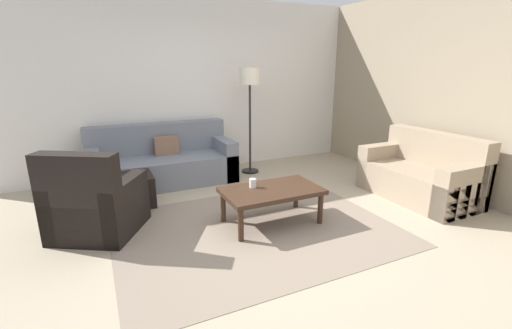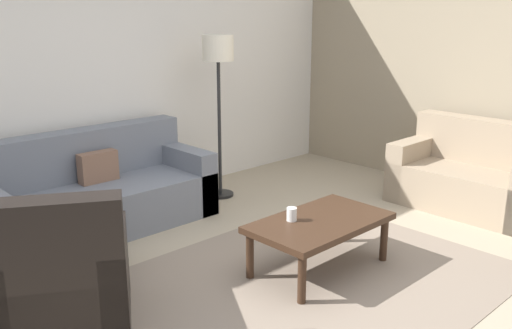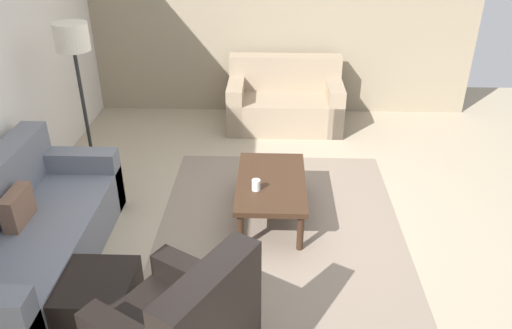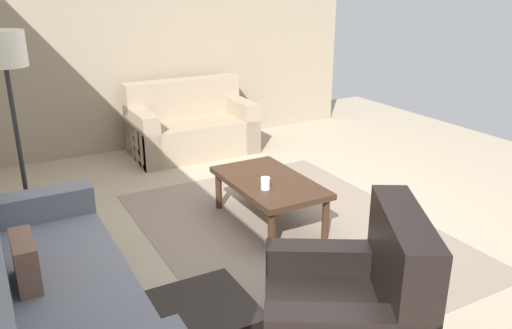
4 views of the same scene
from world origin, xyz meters
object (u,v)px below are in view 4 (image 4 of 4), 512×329
object	(u,v)px
couch_loveseat	(190,128)
armchair_leather	(353,323)
couch_main	(35,309)
cup	(265,183)
coffee_table	(269,185)
lamp_standing	(7,72)

from	to	relation	value
couch_loveseat	armchair_leather	bearing A→B (deg)	170.35
couch_main	cup	distance (m)	2.00
couch_loveseat	coffee_table	xyz separation A→B (m)	(-2.23, 0.16, 0.06)
couch_main	cup	bearing A→B (deg)	-70.49
couch_main	lamp_standing	distance (m)	1.82
coffee_table	lamp_standing	distance (m)	2.24
cup	couch_main	bearing A→B (deg)	109.51
armchair_leather	lamp_standing	xyz separation A→B (m)	(2.41, 1.36, 1.10)
cup	lamp_standing	xyz separation A→B (m)	(0.77, 1.75, 0.95)
couch_main	armchair_leather	world-z (taller)	armchair_leather
couch_loveseat	lamp_standing	xyz separation A→B (m)	(-1.64, 2.05, 1.11)
couch_loveseat	cup	world-z (taller)	couch_loveseat
coffee_table	lamp_standing	world-z (taller)	lamp_standing
couch_main	lamp_standing	xyz separation A→B (m)	(1.43, -0.13, 1.11)
armchair_leather	cup	size ratio (longest dim) A/B	10.73
armchair_leather	lamp_standing	bearing A→B (deg)	29.40
lamp_standing	couch_main	bearing A→B (deg)	174.90
cup	armchair_leather	bearing A→B (deg)	166.50
couch_main	couch_loveseat	distance (m)	3.77
couch_main	couch_loveseat	world-z (taller)	same
coffee_table	couch_main	bearing A→B (deg)	112.60
armchair_leather	cup	xyz separation A→B (m)	(1.65, -0.40, 0.15)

